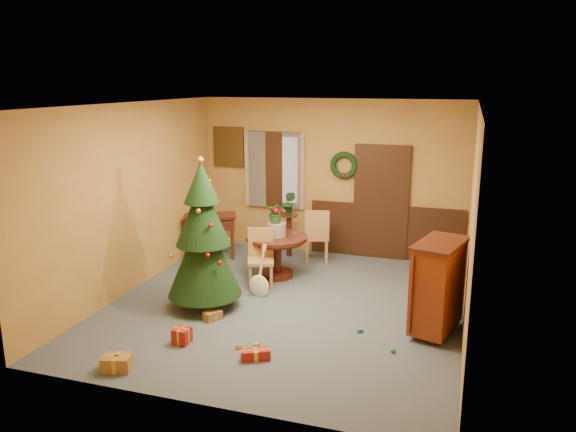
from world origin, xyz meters
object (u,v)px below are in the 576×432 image
at_px(chair_near, 261,256).
at_px(writing_desk, 211,225).
at_px(dining_table, 277,248).
at_px(christmas_tree, 203,238).
at_px(sideboard, 438,284).

distance_m(chair_near, writing_desk, 1.77).
xyz_separation_m(dining_table, christmas_tree, (-0.58, -1.53, 0.55)).
distance_m(chair_near, christmas_tree, 1.27).
height_order(dining_table, sideboard, sideboard).
bearing_deg(christmas_tree, dining_table, 69.37).
relative_size(christmas_tree, sideboard, 1.78).
relative_size(writing_desk, sideboard, 0.84).
bearing_deg(writing_desk, dining_table, -22.24).
xyz_separation_m(chair_near, christmas_tree, (-0.47, -1.05, 0.54)).
xyz_separation_m(writing_desk, sideboard, (4.17, -2.00, 0.04)).
height_order(writing_desk, sideboard, sideboard).
distance_m(dining_table, chair_near, 0.49).
bearing_deg(writing_desk, chair_near, -38.09).
xyz_separation_m(christmas_tree, sideboard, (3.25, 0.14, -0.38)).
bearing_deg(christmas_tree, chair_near, 65.85).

